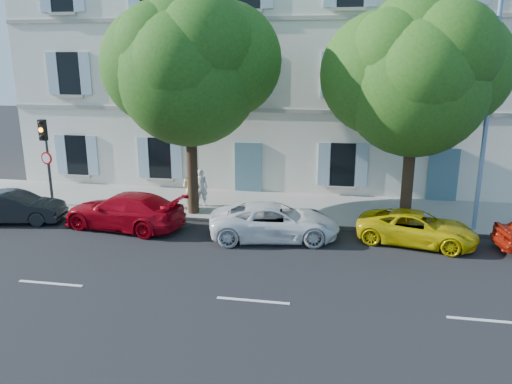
% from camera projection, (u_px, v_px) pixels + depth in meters
% --- Properties ---
extents(ground, '(90.00, 90.00, 0.00)m').
position_uv_depth(ground, '(274.00, 247.00, 17.28)').
color(ground, black).
extents(sidewalk, '(36.00, 4.50, 0.15)m').
position_uv_depth(sidewalk, '(289.00, 208.00, 21.49)').
color(sidewalk, '#A09E96').
rests_on(sidewalk, ground).
extents(kerb, '(36.00, 0.16, 0.16)m').
position_uv_depth(kerb, '(282.00, 224.00, 19.43)').
color(kerb, '#9E998E').
rests_on(kerb, ground).
extents(building, '(28.00, 7.00, 12.00)m').
position_uv_depth(building, '(304.00, 64.00, 25.40)').
color(building, white).
rests_on(building, ground).
extents(car_dark_sedan, '(3.96, 2.02, 1.24)m').
position_uv_depth(car_dark_sedan, '(15.00, 207.00, 19.73)').
color(car_dark_sedan, black).
rests_on(car_dark_sedan, ground).
extents(car_red_coupe, '(4.99, 2.65, 1.38)m').
position_uv_depth(car_red_coupe, '(124.00, 211.00, 19.05)').
color(car_red_coupe, '#9D0411').
rests_on(car_red_coupe, ground).
extents(car_white_coupe, '(4.93, 2.87, 1.29)m').
position_uv_depth(car_white_coupe, '(275.00, 222.00, 17.95)').
color(car_white_coupe, white).
rests_on(car_white_coupe, ground).
extents(car_yellow_supercar, '(4.40, 2.72, 1.14)m').
position_uv_depth(car_yellow_supercar, '(417.00, 228.00, 17.50)').
color(car_yellow_supercar, '#DABF09').
rests_on(car_yellow_supercar, ground).
extents(tree_left, '(5.60, 5.60, 8.67)m').
position_uv_depth(tree_left, '(189.00, 74.00, 19.18)').
color(tree_left, '#3A2819').
rests_on(tree_left, sidewalk).
extents(tree_right, '(5.36, 5.36, 8.26)m').
position_uv_depth(tree_right, '(416.00, 83.00, 17.99)').
color(tree_right, '#3A2819').
rests_on(tree_right, sidewalk).
extents(traffic_light, '(0.32, 0.42, 3.72)m').
position_uv_depth(traffic_light, '(45.00, 144.00, 20.94)').
color(traffic_light, '#383A3D').
rests_on(traffic_light, sidewalk).
extents(road_sign, '(0.54, 0.13, 2.35)m').
position_uv_depth(road_sign, '(48.00, 167.00, 21.18)').
color(road_sign, '#383A3D').
rests_on(road_sign, sidewalk).
extents(street_lamp, '(0.33, 1.76, 8.22)m').
position_uv_depth(street_lamp, '(490.00, 104.00, 17.26)').
color(street_lamp, '#7293BF').
rests_on(street_lamp, sidewalk).
extents(pedestrian_a, '(0.63, 0.45, 1.62)m').
position_uv_depth(pedestrian_a, '(201.00, 187.00, 21.39)').
color(pedestrian_a, silver).
rests_on(pedestrian_a, sidewalk).
extents(pedestrian_b, '(1.05, 0.92, 1.83)m').
position_uv_depth(pedestrian_b, '(191.00, 188.00, 20.87)').
color(pedestrian_b, tan).
rests_on(pedestrian_b, sidewalk).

